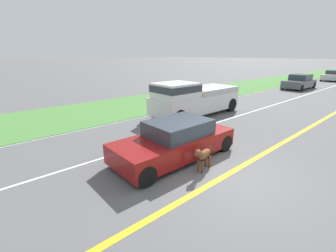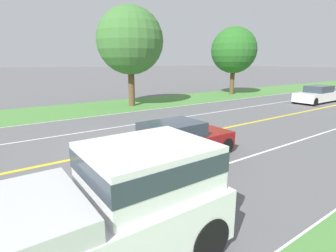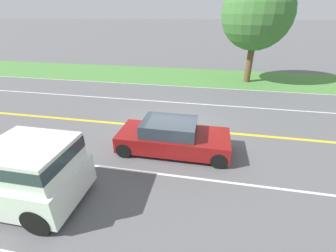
{
  "view_description": "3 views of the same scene",
  "coord_description": "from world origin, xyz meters",
  "px_view_note": "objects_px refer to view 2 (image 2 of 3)",
  "views": [
    {
      "loc": [
        -3.3,
        5.28,
        3.43
      ],
      "look_at": [
        1.83,
        0.8,
        1.24
      ],
      "focal_mm": 24.0,
      "sensor_mm": 36.0,
      "label": 1
    },
    {
      "loc": [
        9.14,
        -5.08,
        3.37
      ],
      "look_at": [
        1.09,
        0.67,
        0.96
      ],
      "focal_mm": 28.0,
      "sensor_mm": 36.0,
      "label": 2
    },
    {
      "loc": [
        9.55,
        1.68,
        5.03
      ],
      "look_at": [
        1.29,
        0.09,
        0.77
      ],
      "focal_mm": 24.0,
      "sensor_mm": 36.0,
      "label": 3
    }
  ],
  "objects_px": {
    "oncoming_car": "(317,95)",
    "roadside_tree_left_far": "(234,50)",
    "dog": "(156,136)",
    "roadside_tree_left_near": "(130,41)",
    "pickup_truck": "(71,222)",
    "ego_car": "(175,141)"
  },
  "relations": [
    {
      "from": "roadside_tree_left_far",
      "to": "roadside_tree_left_near",
      "type": "bearing_deg",
      "value": -86.67
    },
    {
      "from": "pickup_truck",
      "to": "oncoming_car",
      "type": "bearing_deg",
      "value": 107.31
    },
    {
      "from": "dog",
      "to": "pickup_truck",
      "type": "relative_size",
      "value": 0.21
    },
    {
      "from": "oncoming_car",
      "to": "ego_car",
      "type": "bearing_deg",
      "value": 101.16
    },
    {
      "from": "ego_car",
      "to": "roadside_tree_left_far",
      "type": "distance_m",
      "value": 20.83
    },
    {
      "from": "pickup_truck",
      "to": "roadside_tree_left_far",
      "type": "distance_m",
      "value": 26.48
    },
    {
      "from": "ego_car",
      "to": "dog",
      "type": "distance_m",
      "value": 1.25
    },
    {
      "from": "dog",
      "to": "oncoming_car",
      "type": "height_order",
      "value": "oncoming_car"
    },
    {
      "from": "ego_car",
      "to": "dog",
      "type": "xyz_separation_m",
      "value": [
        -1.25,
        0.01,
        -0.09
      ]
    },
    {
      "from": "dog",
      "to": "pickup_truck",
      "type": "bearing_deg",
      "value": -56.96
    },
    {
      "from": "pickup_truck",
      "to": "roadside_tree_left_near",
      "type": "height_order",
      "value": "roadside_tree_left_near"
    },
    {
      "from": "dog",
      "to": "roadside_tree_left_near",
      "type": "height_order",
      "value": "roadside_tree_left_near"
    },
    {
      "from": "pickup_truck",
      "to": "oncoming_car",
      "type": "height_order",
      "value": "pickup_truck"
    },
    {
      "from": "dog",
      "to": "roadside_tree_left_near",
      "type": "bearing_deg",
      "value": 144.65
    },
    {
      "from": "dog",
      "to": "pickup_truck",
      "type": "distance_m",
      "value": 6.64
    },
    {
      "from": "ego_car",
      "to": "oncoming_car",
      "type": "height_order",
      "value": "oncoming_car"
    },
    {
      "from": "roadside_tree_left_far",
      "to": "pickup_truck",
      "type": "bearing_deg",
      "value": -54.16
    },
    {
      "from": "oncoming_car",
      "to": "roadside_tree_left_far",
      "type": "xyz_separation_m",
      "value": [
        -8.34,
        -1.28,
        3.91
      ]
    },
    {
      "from": "pickup_truck",
      "to": "oncoming_car",
      "type": "distance_m",
      "value": 23.62
    },
    {
      "from": "ego_car",
      "to": "roadside_tree_left_near",
      "type": "bearing_deg",
      "value": 159.51
    },
    {
      "from": "oncoming_car",
      "to": "roadside_tree_left_far",
      "type": "relative_size",
      "value": 0.69
    },
    {
      "from": "roadside_tree_left_far",
      "to": "dog",
      "type": "bearing_deg",
      "value": -57.43
    }
  ]
}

